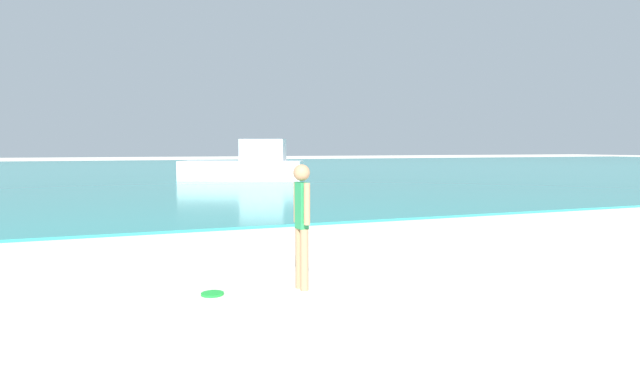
{
  "coord_description": "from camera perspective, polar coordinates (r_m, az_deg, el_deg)",
  "views": [
    {
      "loc": [
        -3.96,
        1.78,
        1.73
      ],
      "look_at": [
        -0.6,
        10.78,
        0.9
      ],
      "focal_mm": 29.11,
      "sensor_mm": 36.0,
      "label": 1
    }
  ],
  "objects": [
    {
      "name": "water",
      "position": [
        40.92,
        -14.92,
        2.39
      ],
      "size": [
        160.0,
        60.0,
        0.06
      ],
      "primitive_type": "cube",
      "color": "teal",
      "rests_on": "ground"
    },
    {
      "name": "person_standing",
      "position": [
        6.28,
        -2.02,
        -2.95
      ],
      "size": [
        0.2,
        0.35,
        1.53
      ],
      "rotation": [
        0.0,
        0.0,
        1.72
      ],
      "color": "tan",
      "rests_on": "ground"
    },
    {
      "name": "boat_far",
      "position": [
        26.61,
        -8.09,
        2.84
      ],
      "size": [
        6.38,
        4.28,
        2.08
      ],
      "rotation": [
        0.0,
        0.0,
        2.72
      ],
      "color": "white",
      "rests_on": "water"
    },
    {
      "name": "frisbee",
      "position": [
        6.33,
        -11.74,
        -10.9
      ],
      "size": [
        0.26,
        0.26,
        0.03
      ],
      "primitive_type": "cylinder",
      "color": "green",
      "rests_on": "ground"
    }
  ]
}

